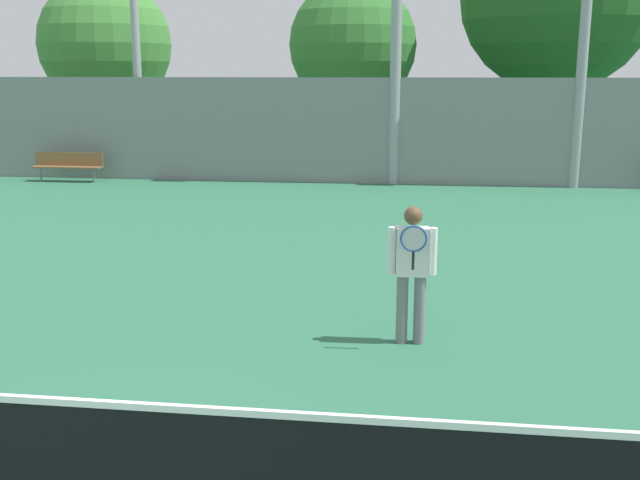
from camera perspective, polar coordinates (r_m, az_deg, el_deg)
tennis_net at (r=5.82m, az=-20.41°, el=-15.72°), size 11.23×0.09×1.04m
tennis_player at (r=8.95m, az=7.02°, el=-2.01°), size 0.58×0.41×1.68m
bench_courtside_far at (r=23.57m, az=-18.65°, el=5.55°), size 2.10×0.40×0.85m
back_fence at (r=21.94m, az=0.79°, el=8.32°), size 25.57×0.06×3.04m
tree_green_tall at (r=28.13m, az=-16.05°, el=14.10°), size 4.59×4.59×6.42m
tree_dark_dense at (r=27.25m, az=2.50°, el=14.62°), size 4.49×4.49×6.35m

